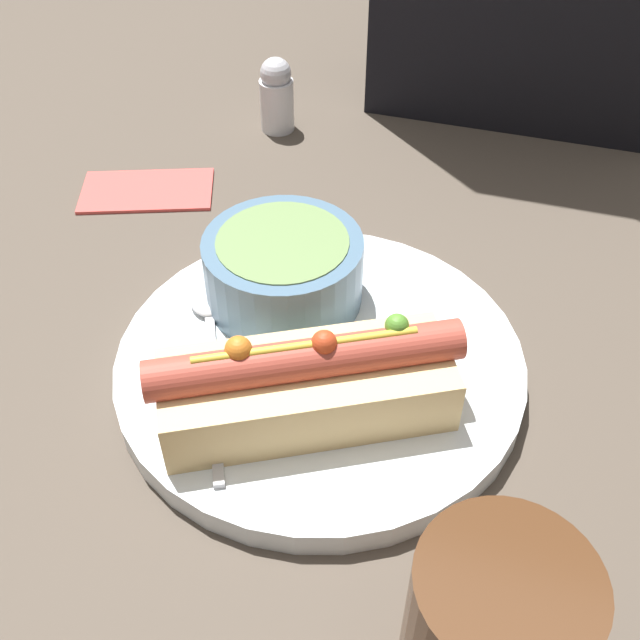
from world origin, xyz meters
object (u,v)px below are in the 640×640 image
(soup_bowl, at_px, (283,267))
(drinking_glass, at_px, (491,635))
(hot_dog, at_px, (307,383))
(spoon, at_px, (210,322))
(salt_shaker, at_px, (277,95))

(soup_bowl, bearing_deg, drinking_glass, -51.61)
(hot_dog, height_order, soup_bowl, hot_dog)
(spoon, bearing_deg, hot_dog, -146.04)
(hot_dog, distance_m, soup_bowl, 0.11)
(drinking_glass, xyz_separation_m, salt_shaker, (-0.27, 0.47, -0.01))
(soup_bowl, distance_m, salt_shaker, 0.27)
(hot_dog, distance_m, drinking_glass, 0.17)
(soup_bowl, height_order, spoon, soup_bowl)
(drinking_glass, bearing_deg, hot_dog, 135.58)
(soup_bowl, xyz_separation_m, drinking_glass, (0.17, -0.22, 0.00))
(soup_bowl, height_order, drinking_glass, drinking_glass)
(spoon, bearing_deg, drinking_glass, -154.73)
(hot_dog, distance_m, spoon, 0.10)
(drinking_glass, height_order, salt_shaker, drinking_glass)
(hot_dog, height_order, drinking_glass, drinking_glass)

